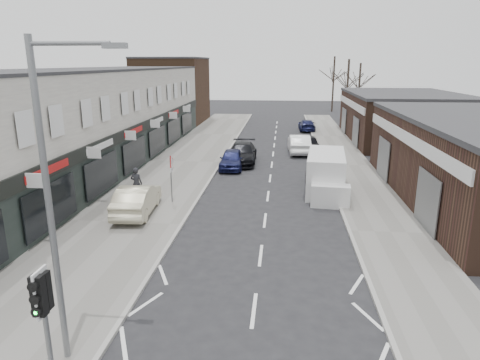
% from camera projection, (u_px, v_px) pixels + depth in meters
% --- Properties ---
extents(ground, '(160.00, 160.00, 0.00)m').
position_uv_depth(ground, '(249.00, 351.00, 11.54)').
color(ground, black).
rests_on(ground, ground).
extents(pavement_left, '(5.50, 64.00, 0.12)m').
position_uv_depth(pavement_left, '(185.00, 162.00, 33.28)').
color(pavement_left, slate).
rests_on(pavement_left, ground).
extents(pavement_right, '(3.50, 64.00, 0.12)m').
position_uv_depth(pavement_right, '(348.00, 166.00, 32.08)').
color(pavement_right, slate).
rests_on(pavement_right, ground).
extents(shop_terrace_left, '(8.00, 41.00, 7.10)m').
position_uv_depth(shop_terrace_left, '(83.00, 120.00, 30.60)').
color(shop_terrace_left, silver).
rests_on(shop_terrace_left, ground).
extents(brick_block_far, '(8.00, 10.00, 8.00)m').
position_uv_depth(brick_block_far, '(172.00, 91.00, 54.95)').
color(brick_block_far, '#412B1C').
rests_on(brick_block_far, ground).
extents(right_unit_far, '(10.00, 16.00, 4.50)m').
position_uv_depth(right_unit_far, '(402.00, 118.00, 42.36)').
color(right_unit_far, '#3C261B').
rests_on(right_unit_far, ground).
extents(tree_far_a, '(3.60, 3.60, 8.00)m').
position_uv_depth(tree_far_a, '(345.00, 121.00, 56.73)').
color(tree_far_a, '#382D26').
rests_on(tree_far_a, ground).
extents(tree_far_b, '(3.60, 3.60, 7.50)m').
position_uv_depth(tree_far_b, '(357.00, 116.00, 62.24)').
color(tree_far_b, '#382D26').
rests_on(tree_far_b, ground).
extents(tree_far_c, '(3.60, 3.60, 8.50)m').
position_uv_depth(tree_far_c, '(332.00, 112.00, 68.29)').
color(tree_far_c, '#382D26').
rests_on(tree_far_c, ground).
extents(traffic_light, '(0.28, 0.60, 3.10)m').
position_uv_depth(traffic_light, '(43.00, 304.00, 9.39)').
color(traffic_light, slate).
rests_on(traffic_light, pavement_left).
extents(street_lamp, '(2.23, 0.22, 8.00)m').
position_uv_depth(street_lamp, '(54.00, 191.00, 9.98)').
color(street_lamp, slate).
rests_on(street_lamp, pavement_left).
extents(warning_sign, '(0.12, 0.80, 2.70)m').
position_uv_depth(warning_sign, '(171.00, 165.00, 22.96)').
color(warning_sign, slate).
rests_on(warning_sign, pavement_left).
extents(white_van, '(2.59, 6.19, 2.34)m').
position_uv_depth(white_van, '(326.00, 174.00, 25.50)').
color(white_van, silver).
rests_on(white_van, ground).
extents(sedan_on_pavement, '(1.93, 4.64, 1.49)m').
position_uv_depth(sedan_on_pavement, '(137.00, 199.00, 21.59)').
color(sedan_on_pavement, '#C0B99A').
rests_on(sedan_on_pavement, pavement_left).
extents(pedestrian, '(0.70, 0.50, 1.82)m').
position_uv_depth(pedestrian, '(136.00, 183.00, 23.84)').
color(pedestrian, black).
rests_on(pedestrian, pavement_left).
extents(parked_car_left_a, '(1.72, 4.12, 1.39)m').
position_uv_depth(parked_car_left_a, '(232.00, 159.00, 31.34)').
color(parked_car_left_a, '#151944').
rests_on(parked_car_left_a, ground).
extents(parked_car_left_b, '(2.25, 5.28, 1.52)m').
position_uv_depth(parked_car_left_b, '(242.00, 153.00, 33.06)').
color(parked_car_left_b, black).
rests_on(parked_car_left_b, ground).
extents(parked_car_right_a, '(1.89, 4.90, 1.59)m').
position_uv_depth(parked_car_right_a, '(299.00, 144.00, 36.71)').
color(parked_car_right_a, white).
rests_on(parked_car_right_a, ground).
extents(parked_car_right_b, '(1.97, 4.13, 1.36)m').
position_uv_depth(parked_car_right_b, '(308.00, 142.00, 38.16)').
color(parked_car_right_b, black).
rests_on(parked_car_right_b, ground).
extents(parked_car_right_c, '(1.86, 4.39, 1.26)m').
position_uv_depth(parked_car_right_c, '(307.00, 125.00, 48.87)').
color(parked_car_right_c, '#12163A').
rests_on(parked_car_right_c, ground).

